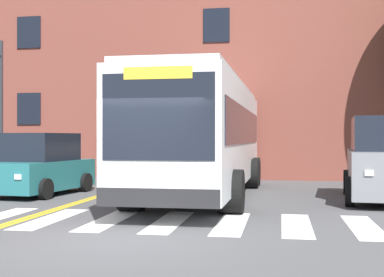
{
  "coord_description": "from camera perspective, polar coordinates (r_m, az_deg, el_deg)",
  "views": [
    {
      "loc": [
        2.84,
        -8.78,
        1.74
      ],
      "look_at": [
        0.16,
        6.0,
        1.71
      ],
      "focal_mm": 50.0,
      "sensor_mm": 36.0,
      "label": 1
    }
  ],
  "objects": [
    {
      "name": "ground_plane",
      "position": [
        9.39,
        -7.64,
        -10.57
      ],
      "size": [
        120.0,
        120.0,
        0.0
      ],
      "primitive_type": "plane",
      "color": "#4C4C4F"
    },
    {
      "name": "crosswalk",
      "position": [
        11.29,
        -5.69,
        -8.74
      ],
      "size": [
        17.37,
        3.22,
        0.01
      ],
      "color": "white",
      "rests_on": "ground"
    },
    {
      "name": "lane_line_yellow_inner",
      "position": [
        25.42,
        -2.54,
        -3.82
      ],
      "size": [
        0.12,
        36.0,
        0.01
      ],
      "primitive_type": "cube",
      "color": "gold",
      "rests_on": "ground"
    },
    {
      "name": "lane_line_yellow_outer",
      "position": [
        25.39,
        -2.19,
        -3.83
      ],
      "size": [
        0.12,
        36.0,
        0.01
      ],
      "primitive_type": "cube",
      "color": "gold",
      "rests_on": "ground"
    },
    {
      "name": "city_bus",
      "position": [
        15.99,
        1.37,
        0.4
      ],
      "size": [
        2.92,
        11.76,
        3.36
      ],
      "color": "white",
      "rests_on": "ground"
    },
    {
      "name": "car_teal_near_lane",
      "position": [
        16.97,
        -15.77,
        -2.89
      ],
      "size": [
        2.29,
        3.96,
        1.88
      ],
      "color": "#236B70",
      "rests_on": "ground"
    },
    {
      "name": "car_black_behind_bus",
      "position": [
        24.64,
        7.27,
        -1.95
      ],
      "size": [
        2.18,
        3.8,
        1.89
      ],
      "color": "black",
      "rests_on": "ground"
    },
    {
      "name": "building_facade",
      "position": [
        25.6,
        3.57,
        9.78
      ],
      "size": [
        41.85,
        6.35,
        12.08
      ],
      "color": "brown",
      "rests_on": "ground"
    }
  ]
}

